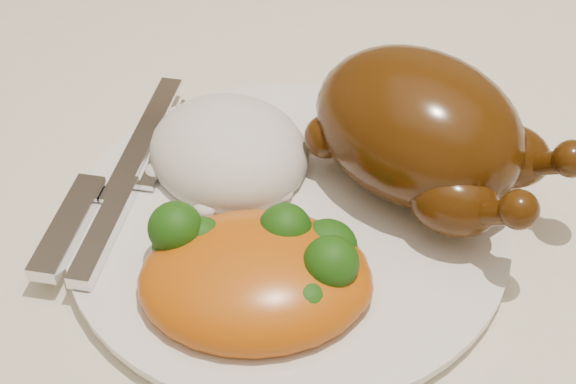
% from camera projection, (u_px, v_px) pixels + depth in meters
% --- Properties ---
extents(dining_table, '(1.60, 0.90, 0.76)m').
position_uv_depth(dining_table, '(517.00, 266.00, 0.61)').
color(dining_table, brown).
rests_on(dining_table, floor).
extents(tablecloth, '(1.73, 1.03, 0.18)m').
position_uv_depth(tablecloth, '(538.00, 197.00, 0.56)').
color(tablecloth, '#ECE5CB').
rests_on(tablecloth, dining_table).
extents(dinner_plate, '(0.27, 0.27, 0.01)m').
position_uv_depth(dinner_plate, '(288.00, 222.00, 0.49)').
color(dinner_plate, white).
rests_on(dinner_plate, tablecloth).
extents(roast_chicken, '(0.18, 0.15, 0.09)m').
position_uv_depth(roast_chicken, '(423.00, 130.00, 0.48)').
color(roast_chicken, '#4B2608').
rests_on(roast_chicken, dinner_plate).
extents(rice_mound, '(0.14, 0.13, 0.06)m').
position_uv_depth(rice_mound, '(229.00, 152.00, 0.51)').
color(rice_mound, white).
rests_on(rice_mound, dinner_plate).
extents(mac_and_cheese, '(0.16, 0.14, 0.05)m').
position_uv_depth(mac_and_cheese, '(260.00, 272.00, 0.44)').
color(mac_and_cheese, orange).
rests_on(mac_and_cheese, dinner_plate).
extents(cutlery, '(0.06, 0.20, 0.01)m').
position_uv_depth(cutlery, '(110.00, 197.00, 0.49)').
color(cutlery, silver).
rests_on(cutlery, dinner_plate).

